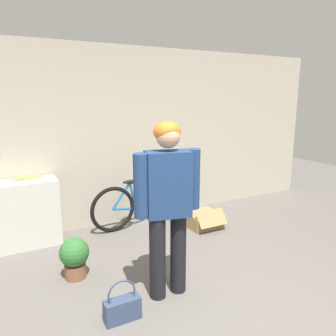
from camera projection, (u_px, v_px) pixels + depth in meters
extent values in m
cube|color=#B7AD99|center=(98.00, 138.00, 4.69)|extent=(8.00, 0.06, 2.60)
cube|color=white|center=(136.00, 197.00, 5.12)|extent=(0.08, 0.01, 0.12)
cube|color=beige|center=(16.00, 215.00, 4.12)|extent=(1.03, 0.41, 0.86)
cylinder|color=black|center=(158.00, 258.00, 3.07)|extent=(0.15, 0.15, 0.81)
cylinder|color=black|center=(178.00, 253.00, 3.17)|extent=(0.15, 0.15, 0.81)
cube|color=navy|center=(168.00, 184.00, 2.97)|extent=(0.45, 0.31, 0.60)
cylinder|color=navy|center=(141.00, 186.00, 2.84)|extent=(0.13, 0.13, 0.57)
cylinder|color=navy|center=(193.00, 179.00, 3.09)|extent=(0.13, 0.13, 0.57)
sphere|color=tan|center=(168.00, 136.00, 2.88)|extent=(0.22, 0.22, 0.22)
ellipsoid|color=orange|center=(167.00, 132.00, 2.88)|extent=(0.25, 0.23, 0.19)
torus|color=black|center=(113.00, 209.00, 4.60)|extent=(0.66, 0.10, 0.66)
torus|color=black|center=(171.00, 198.00, 5.10)|extent=(0.66, 0.10, 0.66)
cylinder|color=#1E609E|center=(125.00, 209.00, 4.70)|extent=(0.37, 0.06, 0.08)
cylinder|color=#1E609E|center=(121.00, 196.00, 4.64)|extent=(0.30, 0.05, 0.37)
cylinder|color=#1E609E|center=(133.00, 196.00, 4.74)|extent=(0.13, 0.04, 0.40)
cylinder|color=#1E609E|center=(151.00, 193.00, 4.89)|extent=(0.51, 0.07, 0.41)
cylinder|color=#1E609E|center=(148.00, 181.00, 4.82)|extent=(0.58, 0.07, 0.05)
cylinder|color=#1E609E|center=(168.00, 189.00, 5.03)|extent=(0.15, 0.04, 0.34)
cylinder|color=#1E609E|center=(166.00, 177.00, 4.97)|extent=(0.07, 0.04, 0.08)
cylinder|color=#1E609E|center=(167.00, 175.00, 4.98)|extent=(0.05, 0.46, 0.02)
ellipsoid|color=black|center=(130.00, 182.00, 4.66)|extent=(0.22, 0.09, 0.05)
ellipsoid|color=#EAD64C|center=(28.00, 178.00, 4.14)|extent=(0.16, 0.04, 0.04)
ellipsoid|color=#EAD64C|center=(19.00, 179.00, 4.11)|extent=(0.14, 0.09, 0.04)
ellipsoid|color=#EAD64C|center=(36.00, 177.00, 4.20)|extent=(0.14, 0.09, 0.03)
sphere|color=brown|center=(14.00, 179.00, 4.10)|extent=(0.02, 0.02, 0.02)
cube|color=#334260|center=(122.00, 310.00, 2.80)|extent=(0.31, 0.12, 0.20)
torus|color=#334260|center=(122.00, 294.00, 2.77)|extent=(0.25, 0.02, 0.25)
cube|color=#A87F51|center=(203.00, 219.00, 4.85)|extent=(0.48, 0.45, 0.21)
cube|color=#A87F51|center=(212.00, 218.00, 4.64)|extent=(0.45, 0.16, 0.20)
cylinder|color=brown|center=(75.00, 271.00, 3.47)|extent=(0.22, 0.22, 0.16)
sphere|color=#2D6B2D|center=(74.00, 252.00, 3.42)|extent=(0.31, 0.31, 0.31)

